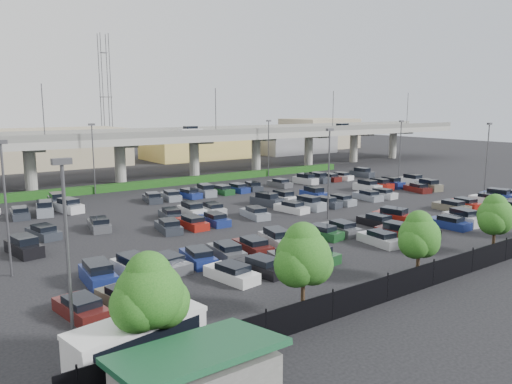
{
  "coord_description": "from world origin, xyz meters",
  "views": [
    {
      "loc": [
        -39.29,
        -48.1,
        12.68
      ],
      "look_at": [
        -2.69,
        2.2,
        2.0
      ],
      "focal_mm": 35.0,
      "sensor_mm": 36.0,
      "label": 1
    }
  ],
  "objects": [
    {
      "name": "ground",
      "position": [
        0.0,
        0.0,
        0.0
      ],
      "size": [
        280.0,
        280.0,
        0.0
      ],
      "primitive_type": "plane",
      "color": "black"
    },
    {
      "name": "overpass",
      "position": [
        -0.22,
        31.99,
        6.97
      ],
      "size": [
        150.0,
        13.0,
        15.8
      ],
      "color": "gray",
      "rests_on": "ground"
    },
    {
      "name": "hedge",
      "position": [
        0.0,
        25.0,
        0.55
      ],
      "size": [
        66.0,
        1.6,
        1.1
      ],
      "primitive_type": "cube",
      "color": "#113A11",
      "rests_on": "ground"
    },
    {
      "name": "fence",
      "position": [
        -0.05,
        -28.0,
        0.9
      ],
      "size": [
        70.0,
        0.1,
        2.0
      ],
      "color": "black",
      "rests_on": "ground"
    },
    {
      "name": "tree_row",
      "position": [
        0.7,
        -26.53,
        3.52
      ],
      "size": [
        65.07,
        3.66,
        5.94
      ],
      "color": "#332316",
      "rests_on": "ground"
    },
    {
      "name": "shelter",
      "position": [
        -30.0,
        -31.0,
        1.39
      ],
      "size": [
        6.8,
        4.59,
        3.15
      ],
      "color": "#60605B",
      "rests_on": "ground"
    },
    {
      "name": "shuttle_bus",
      "position": [
        -30.36,
        -25.82,
        1.23
      ],
      "size": [
        7.34,
        3.55,
        2.26
      ],
      "color": "silver",
      "rests_on": "ground"
    },
    {
      "name": "parked_cars",
      "position": [
        -0.51,
        -3.2,
        0.62
      ],
      "size": [
        63.0,
        41.66,
        1.67
      ],
      "color": "#4C1614",
      "rests_on": "ground"
    },
    {
      "name": "light_poles",
      "position": [
        -4.13,
        2.0,
        6.24
      ],
      "size": [
        66.9,
        48.38,
        10.3
      ],
      "color": "#444449",
      "rests_on": "ground"
    },
    {
      "name": "distant_buildings",
      "position": [
        12.38,
        61.81,
        3.74
      ],
      "size": [
        138.0,
        24.0,
        9.0
      ],
      "color": "slate",
      "rests_on": "ground"
    },
    {
      "name": "comm_tower",
      "position": [
        4.0,
        74.0,
        15.61
      ],
      "size": [
        2.4,
        2.4,
        30.0
      ],
      "color": "#444449",
      "rests_on": "ground"
    }
  ]
}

